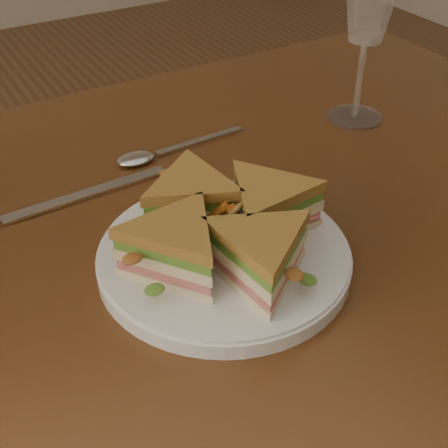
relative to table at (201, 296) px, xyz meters
name	(u,v)px	position (x,y,z in m)	size (l,w,h in m)	color
table	(201,296)	(0.00, 0.00, 0.00)	(1.20, 0.80, 0.75)	#391D0D
plate	(224,258)	(-0.01, -0.06, 0.11)	(0.25, 0.25, 0.02)	white
sandwich_wedges	(224,228)	(-0.01, -0.06, 0.14)	(0.24, 0.24, 0.06)	beige
crisps_mound	(224,231)	(-0.01, -0.06, 0.14)	(0.09, 0.09, 0.05)	orange
spoon	(152,155)	(0.02, 0.16, 0.10)	(0.18, 0.03, 0.01)	silver
knife	(75,198)	(-0.10, 0.12, 0.10)	(0.22, 0.02, 0.00)	silver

